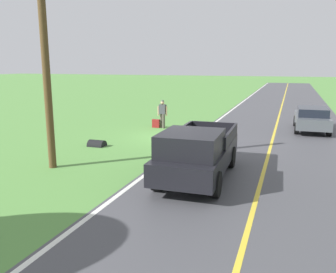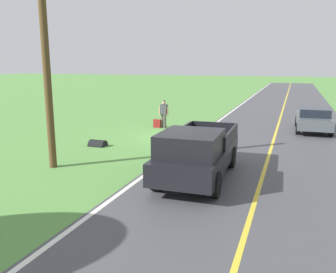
{
  "view_description": "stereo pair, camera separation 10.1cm",
  "coord_description": "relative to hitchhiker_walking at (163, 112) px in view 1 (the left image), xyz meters",
  "views": [
    {
      "loc": [
        -5.89,
        17.67,
        3.91
      ],
      "look_at": [
        -1.81,
        6.1,
        1.35
      ],
      "focal_mm": 37.34,
      "sensor_mm": 36.0,
      "label": 1
    },
    {
      "loc": [
        -5.99,
        17.64,
        3.91
      ],
      "look_at": [
        -1.81,
        6.1,
        1.35
      ],
      "focal_mm": 37.34,
      "sensor_mm": 36.0,
      "label": 2
    }
  ],
  "objects": [
    {
      "name": "utility_pole_roadside",
      "position": [
        1.05,
        9.41,
        2.96
      ],
      "size": [
        0.28,
        0.28,
        7.87
      ],
      "primitive_type": "cylinder",
      "color": "brown",
      "rests_on": "ground"
    },
    {
      "name": "drainage_culvert",
      "position": [
        1.29,
        5.73,
        -0.98
      ],
      "size": [
        0.8,
        0.6,
        0.6
      ],
      "primitive_type": "cylinder",
      "rotation": [
        0.0,
        1.57,
        0.0
      ],
      "color": "black",
      "rests_on": "ground"
    },
    {
      "name": "ground_plane",
      "position": [
        -1.55,
        2.46,
        -0.98
      ],
      "size": [
        200.0,
        200.0,
        0.0
      ],
      "primitive_type": "plane",
      "color": "#568E42"
    },
    {
      "name": "pickup_truck_passing",
      "position": [
        -4.55,
        8.96,
        -0.01
      ],
      "size": [
        2.21,
        5.45,
        1.82
      ],
      "color": "black",
      "rests_on": "ground"
    },
    {
      "name": "lane_centre_line",
      "position": [
        -6.68,
        2.46,
        -0.98
      ],
      "size": [
        0.14,
        117.6,
        0.0
      ],
      "primitive_type": "cube",
      "color": "gold",
      "rests_on": "ground"
    },
    {
      "name": "suitcase_carried",
      "position": [
        0.42,
        0.09,
        -0.72
      ],
      "size": [
        0.46,
        0.21,
        0.52
      ],
      "primitive_type": "cube",
      "rotation": [
        0.0,
        0.0,
        1.59
      ],
      "color": "maroon",
      "rests_on": "ground"
    },
    {
      "name": "sedan_near_oncoming",
      "position": [
        -8.69,
        -2.01,
        -0.23
      ],
      "size": [
        1.99,
        4.43,
        1.41
      ],
      "color": "#4C5156",
      "rests_on": "ground"
    },
    {
      "name": "lane_edge_line",
      "position": [
        -2.69,
        2.46,
        -0.98
      ],
      "size": [
        0.16,
        117.6,
        0.0
      ],
      "primitive_type": "cube",
      "color": "silver",
      "rests_on": "ground"
    },
    {
      "name": "hitchhiker_walking",
      "position": [
        0.0,
        0.0,
        0.0
      ],
      "size": [
        0.62,
        0.51,
        1.75
      ],
      "color": "#4C473D",
      "rests_on": "ground"
    },
    {
      "name": "road_surface",
      "position": [
        -6.68,
        2.46,
        -0.98
      ],
      "size": [
        8.34,
        120.0,
        0.0
      ],
      "primitive_type": "cube",
      "color": "#47474C",
      "rests_on": "ground"
    }
  ]
}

